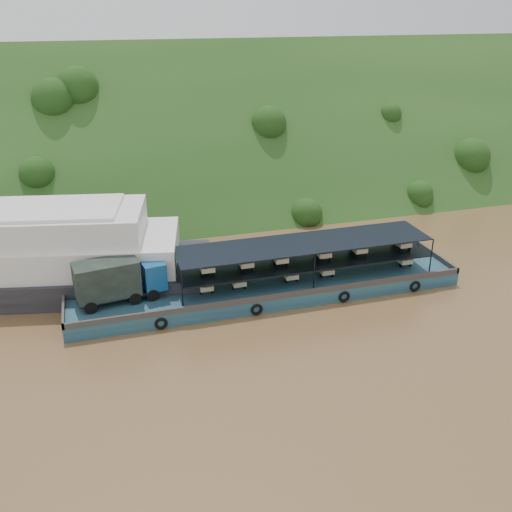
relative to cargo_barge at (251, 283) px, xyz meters
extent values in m
plane|color=brown|center=(2.91, -1.65, -1.23)|extent=(160.00, 160.00, 0.00)
cube|color=#193814|center=(2.91, 34.35, -1.23)|extent=(140.00, 39.60, 39.60)
cube|color=#16324D|center=(1.51, 0.00, -0.63)|extent=(35.00, 7.00, 1.20)
cube|color=#592D19|center=(1.51, 3.40, 0.22)|extent=(35.00, 0.20, 0.50)
cube|color=#592D19|center=(1.51, -3.40, 0.22)|extent=(35.00, 0.20, 0.50)
cube|color=#592D19|center=(18.91, 0.00, 0.22)|extent=(0.20, 7.00, 0.50)
cube|color=#592D19|center=(-15.89, 0.00, 0.22)|extent=(0.20, 7.00, 0.50)
torus|color=black|center=(-8.49, -3.55, -0.68)|extent=(1.06, 0.26, 1.06)
torus|color=black|center=(-0.49, -3.55, -0.68)|extent=(1.06, 0.26, 1.06)
torus|color=black|center=(7.51, -3.55, -0.68)|extent=(1.06, 0.26, 1.06)
torus|color=black|center=(14.51, -3.55, -0.68)|extent=(1.06, 0.26, 1.06)
cylinder|color=black|center=(-13.77, -1.41, 0.50)|extent=(1.11, 0.53, 1.06)
cylinder|color=black|center=(-14.10, 0.80, 0.50)|extent=(1.11, 0.53, 1.06)
cylinder|color=black|center=(-10.19, -0.88, 0.50)|extent=(1.11, 0.53, 1.06)
cylinder|color=black|center=(-10.52, 1.34, 0.50)|extent=(1.11, 0.53, 1.06)
cylinder|color=black|center=(-8.71, -0.66, 0.50)|extent=(1.11, 0.53, 1.06)
cylinder|color=black|center=(-9.04, 1.56, 0.50)|extent=(1.11, 0.53, 1.06)
cube|color=black|center=(-11.19, 0.11, 0.66)|extent=(7.51, 3.38, 0.21)
cube|color=navy|center=(-8.46, 0.51, 1.89)|extent=(2.17, 2.79, 2.34)
cube|color=black|center=(-7.56, 0.65, 2.31)|extent=(0.38, 2.12, 0.96)
cube|color=black|center=(-12.25, -0.05, 2.21)|extent=(5.43, 3.28, 2.98)
cube|color=black|center=(5.01, 0.00, 1.63)|extent=(23.00, 5.00, 0.12)
cube|color=black|center=(5.01, 0.00, 3.27)|extent=(23.00, 5.00, 0.08)
cylinder|color=black|center=(-6.49, -2.50, 1.62)|extent=(0.12, 0.12, 3.30)
cylinder|color=black|center=(-6.49, 2.50, 1.62)|extent=(0.12, 0.12, 3.30)
cylinder|color=black|center=(5.01, -2.50, 1.62)|extent=(0.12, 0.12, 3.30)
cylinder|color=black|center=(5.01, 2.50, 1.62)|extent=(0.12, 0.12, 3.30)
cylinder|color=black|center=(16.51, -2.50, 1.62)|extent=(0.12, 0.12, 3.30)
cylinder|color=black|center=(16.51, 2.50, 1.62)|extent=(0.12, 0.12, 3.30)
cylinder|color=black|center=(-4.14, 1.05, 0.23)|extent=(0.12, 0.52, 0.52)
cylinder|color=black|center=(-4.64, -0.75, 0.23)|extent=(0.14, 0.52, 0.52)
cylinder|color=black|center=(-3.64, -0.75, 0.23)|extent=(0.14, 0.52, 0.52)
cube|color=beige|center=(-4.14, -0.40, 0.57)|extent=(1.15, 1.50, 0.44)
cube|color=red|center=(-4.14, 0.75, 0.75)|extent=(0.55, 0.80, 0.80)
cube|color=red|center=(-4.14, 0.55, 1.25)|extent=(0.50, 0.10, 0.10)
cylinder|color=black|center=(-1.25, 1.05, 0.23)|extent=(0.12, 0.52, 0.52)
cylinder|color=black|center=(-1.75, -0.75, 0.23)|extent=(0.14, 0.52, 0.52)
cylinder|color=black|center=(-0.75, -0.75, 0.23)|extent=(0.14, 0.52, 0.52)
cube|color=beige|center=(-1.25, -0.40, 0.57)|extent=(1.15, 1.50, 0.44)
cube|color=red|center=(-1.25, 0.75, 0.75)|extent=(0.55, 0.80, 0.80)
cube|color=red|center=(-1.25, 0.55, 1.25)|extent=(0.50, 0.10, 0.10)
cylinder|color=black|center=(3.59, 1.05, 0.23)|extent=(0.12, 0.52, 0.52)
cylinder|color=black|center=(3.09, -0.75, 0.23)|extent=(0.14, 0.52, 0.52)
cylinder|color=black|center=(4.09, -0.75, 0.23)|extent=(0.14, 0.52, 0.52)
cube|color=beige|center=(3.59, -0.40, 0.57)|extent=(1.15, 1.50, 0.44)
cube|color=red|center=(3.59, 0.75, 0.75)|extent=(0.55, 0.80, 0.80)
cube|color=red|center=(3.59, 0.55, 1.25)|extent=(0.50, 0.10, 0.10)
cylinder|color=black|center=(7.01, 1.05, 0.23)|extent=(0.12, 0.52, 0.52)
cylinder|color=black|center=(6.51, -0.75, 0.23)|extent=(0.14, 0.52, 0.52)
cylinder|color=black|center=(7.51, -0.75, 0.23)|extent=(0.14, 0.52, 0.52)
cube|color=beige|center=(7.01, -0.40, 0.57)|extent=(1.15, 1.50, 0.44)
cube|color=red|center=(7.01, 0.75, 0.75)|extent=(0.55, 0.80, 0.80)
cube|color=red|center=(7.01, 0.55, 1.25)|extent=(0.50, 0.10, 0.10)
cylinder|color=black|center=(15.02, 1.05, 0.23)|extent=(0.12, 0.52, 0.52)
cylinder|color=black|center=(14.52, -0.75, 0.23)|extent=(0.14, 0.52, 0.52)
cylinder|color=black|center=(15.52, -0.75, 0.23)|extent=(0.14, 0.52, 0.52)
cube|color=beige|center=(15.02, -0.40, 0.57)|extent=(1.15, 1.50, 0.44)
cube|color=#B30B26|center=(15.02, 0.75, 0.75)|extent=(0.55, 0.80, 0.80)
cube|color=#B30B26|center=(15.02, 0.55, 1.25)|extent=(0.50, 0.10, 0.10)
cylinder|color=black|center=(-3.98, 1.05, 1.95)|extent=(0.12, 0.52, 0.52)
cylinder|color=black|center=(-4.48, -0.75, 1.95)|extent=(0.14, 0.52, 0.52)
cylinder|color=black|center=(-3.48, -0.75, 1.95)|extent=(0.14, 0.52, 0.52)
cube|color=beige|center=(-3.98, -0.40, 2.29)|extent=(1.15, 1.50, 0.44)
cube|color=#B12A0B|center=(-3.98, 0.75, 2.47)|extent=(0.55, 0.80, 0.80)
cube|color=#B12A0B|center=(-3.98, 0.55, 2.97)|extent=(0.50, 0.10, 0.10)
cylinder|color=black|center=(-0.55, 1.05, 1.95)|extent=(0.12, 0.52, 0.52)
cylinder|color=black|center=(-1.05, -0.75, 1.95)|extent=(0.14, 0.52, 0.52)
cylinder|color=black|center=(-0.05, -0.75, 1.95)|extent=(0.14, 0.52, 0.52)
cube|color=beige|center=(-0.55, -0.40, 2.29)|extent=(1.15, 1.50, 0.44)
cube|color=navy|center=(-0.55, 0.75, 2.47)|extent=(0.55, 0.80, 0.80)
cube|color=navy|center=(-0.55, 0.55, 2.97)|extent=(0.50, 0.10, 0.10)
cylinder|color=black|center=(2.60, 1.05, 1.95)|extent=(0.12, 0.52, 0.52)
cylinder|color=black|center=(2.10, -0.75, 1.95)|extent=(0.14, 0.52, 0.52)
cylinder|color=black|center=(3.10, -0.75, 1.95)|extent=(0.14, 0.52, 0.52)
cube|color=beige|center=(2.60, -0.40, 2.29)|extent=(1.15, 1.50, 0.44)
cube|color=red|center=(2.60, 0.75, 2.47)|extent=(0.55, 0.80, 0.80)
cube|color=red|center=(2.60, 0.55, 2.97)|extent=(0.50, 0.10, 0.10)
cylinder|color=black|center=(6.66, 1.05, 1.95)|extent=(0.12, 0.52, 0.52)
cylinder|color=black|center=(6.16, -0.75, 1.95)|extent=(0.14, 0.52, 0.52)
cylinder|color=black|center=(7.16, -0.75, 1.95)|extent=(0.14, 0.52, 0.52)
cube|color=#CDB791|center=(6.66, -0.40, 2.29)|extent=(1.15, 1.50, 0.44)
cube|color=tan|center=(6.66, 0.75, 2.47)|extent=(0.55, 0.80, 0.80)
cube|color=tan|center=(6.66, 0.55, 2.97)|extent=(0.50, 0.10, 0.10)
cylinder|color=black|center=(10.20, 1.05, 1.95)|extent=(0.12, 0.52, 0.52)
cylinder|color=black|center=(9.70, -0.75, 1.95)|extent=(0.14, 0.52, 0.52)
cylinder|color=black|center=(10.70, -0.75, 1.95)|extent=(0.14, 0.52, 0.52)
cube|color=#C9C08E|center=(10.20, -0.40, 2.29)|extent=(1.15, 1.50, 0.44)
cube|color=red|center=(10.20, 0.75, 2.47)|extent=(0.55, 0.80, 0.80)
cube|color=red|center=(10.20, 0.55, 2.97)|extent=(0.50, 0.10, 0.10)
cylinder|color=black|center=(14.72, 1.05, 1.95)|extent=(0.12, 0.52, 0.52)
cylinder|color=black|center=(14.22, -0.75, 1.95)|extent=(0.14, 0.52, 0.52)
cylinder|color=black|center=(15.22, -0.75, 1.95)|extent=(0.14, 0.52, 0.52)
cube|color=beige|center=(14.72, -0.40, 2.29)|extent=(1.15, 1.50, 0.44)
cube|color=#C0AE87|center=(14.72, 0.75, 2.47)|extent=(0.55, 0.80, 0.80)
cube|color=#C0AE87|center=(14.72, 0.55, 2.97)|extent=(0.50, 0.10, 0.10)
camera|label=1|loc=(-12.46, -43.53, 22.86)|focal=40.00mm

